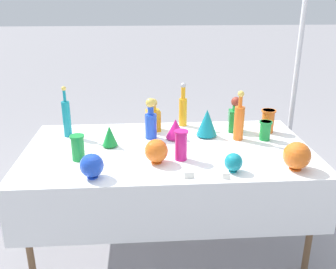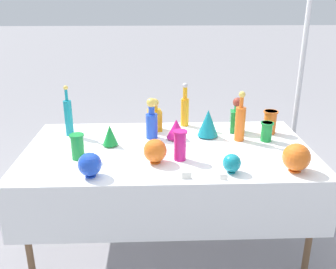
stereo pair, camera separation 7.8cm
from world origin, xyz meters
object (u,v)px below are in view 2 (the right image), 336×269
object	(u,v)px
tall_bottle_3	(152,121)
cardboard_box_behind_left	(219,162)
round_bowl_2	(155,151)
square_decanter_1	(155,117)
slender_vase_2	(270,121)
slender_vase_3	(77,146)
tall_bottle_0	(185,109)
slender_vase_0	(180,144)
tall_bottle_1	(68,116)
slender_vase_1	(267,131)
round_bowl_0	(90,164)
tall_bottle_2	(240,121)
canopy_pole	(299,87)
round_bowl_3	(296,157)
square_decanter_0	(237,117)
fluted_vase_2	(110,135)
fluted_vase_0	(208,123)
fluted_vase_1	(176,129)
round_bowl_1	(232,163)

from	to	relation	value
tall_bottle_3	cardboard_box_behind_left	xyz separation A→B (m)	(0.68, 0.89, -0.77)
round_bowl_2	cardboard_box_behind_left	bearing A→B (deg)	63.58
square_decanter_1	slender_vase_2	bearing A→B (deg)	-6.25
slender_vase_3	round_bowl_2	distance (m)	0.51
tall_bottle_0	slender_vase_0	world-z (taller)	tall_bottle_0
tall_bottle_1	slender_vase_3	size ratio (longest dim) A/B	2.29
slender_vase_1	round_bowl_0	size ratio (longest dim) A/B	0.96
tall_bottle_1	tall_bottle_3	distance (m)	0.63
tall_bottle_2	canopy_pole	xyz separation A→B (m)	(0.64, 0.59, 0.11)
cardboard_box_behind_left	slender_vase_0	bearing A→B (deg)	-111.16
tall_bottle_3	slender_vase_2	size ratio (longest dim) A/B	1.73
slender_vase_1	round_bowl_3	xyz separation A→B (m)	(0.04, -0.50, 0.01)
square_decanter_0	square_decanter_1	distance (m)	0.64
tall_bottle_2	tall_bottle_3	world-z (taller)	tall_bottle_2
canopy_pole	fluted_vase_2	bearing A→B (deg)	-157.21
round_bowl_0	round_bowl_3	xyz separation A→B (m)	(1.24, 0.03, 0.01)
round_bowl_3	canopy_pole	xyz separation A→B (m)	(0.41, 1.11, 0.16)
slender_vase_2	fluted_vase_0	xyz separation A→B (m)	(-0.49, -0.06, 0.01)
tall_bottle_0	square_decanter_1	size ratio (longest dim) A/B	1.37
tall_bottle_1	round_bowl_2	xyz separation A→B (m)	(0.65, -0.52, -0.07)
square_decanter_0	fluted_vase_2	xyz separation A→B (m)	(-0.96, -0.25, -0.04)
round_bowl_2	canopy_pole	size ratio (longest dim) A/B	0.06
tall_bottle_3	fluted_vase_1	size ratio (longest dim) A/B	2.04
round_bowl_1	fluted_vase_1	bearing A→B (deg)	117.77
tall_bottle_1	tall_bottle_3	bearing A→B (deg)	-7.40
tall_bottle_0	cardboard_box_behind_left	size ratio (longest dim) A/B	0.69
cardboard_box_behind_left	slender_vase_2	bearing A→B (deg)	-74.54
tall_bottle_3	slender_vase_1	bearing A→B (deg)	-6.31
round_bowl_0	cardboard_box_behind_left	bearing A→B (deg)	55.29
tall_bottle_0	round_bowl_3	world-z (taller)	tall_bottle_0
fluted_vase_0	fluted_vase_2	distance (m)	0.73
slender_vase_3	tall_bottle_0	bearing A→B (deg)	39.90
square_decanter_1	canopy_pole	bearing A→B (deg)	15.50
slender_vase_0	round_bowl_1	xyz separation A→B (m)	(0.30, -0.20, -0.04)
tall_bottle_1	cardboard_box_behind_left	world-z (taller)	tall_bottle_1
tall_bottle_3	slender_vase_0	world-z (taller)	tall_bottle_3
tall_bottle_1	round_bowl_1	bearing A→B (deg)	-31.53
tall_bottle_1	slender_vase_3	world-z (taller)	tall_bottle_1
square_decanter_1	fluted_vase_2	world-z (taller)	square_decanter_1
tall_bottle_1	slender_vase_0	bearing A→B (deg)	-30.67
tall_bottle_3	tall_bottle_1	bearing A→B (deg)	172.60
slender_vase_0	round_bowl_0	world-z (taller)	slender_vase_0
tall_bottle_1	round_bowl_0	xyz separation A→B (m)	(0.27, -0.70, -0.07)
slender_vase_2	fluted_vase_1	size ratio (longest dim) A/B	1.18
square_decanter_1	tall_bottle_0	bearing A→B (deg)	22.89
tall_bottle_3	canopy_pole	distance (m)	1.39
tall_bottle_3	fluted_vase_2	xyz separation A→B (m)	(-0.30, -0.15, -0.05)
slender_vase_1	fluted_vase_2	xyz separation A→B (m)	(-1.14, -0.06, 0.00)
fluted_vase_0	fluted_vase_2	world-z (taller)	fluted_vase_0
round_bowl_0	slender_vase_3	bearing A→B (deg)	114.62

